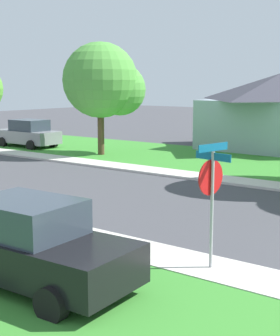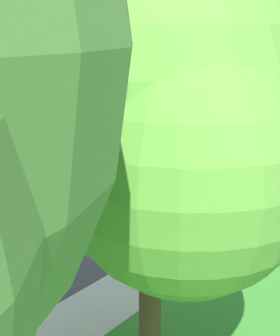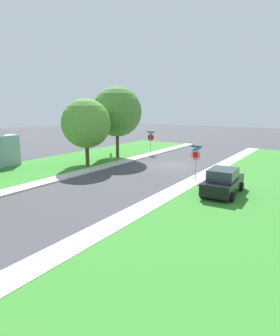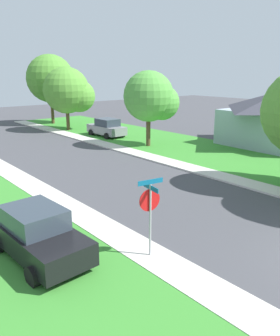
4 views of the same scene
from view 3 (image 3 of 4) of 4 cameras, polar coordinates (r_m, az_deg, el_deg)
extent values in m
plane|color=#424247|center=(28.88, 5.66, 0.66)|extent=(120.00, 120.00, 0.00)
cube|color=beige|center=(22.74, -19.64, -2.97)|extent=(1.40, 56.00, 0.10)
cube|color=#38842D|center=(26.56, -25.84, -1.41)|extent=(8.00, 56.00, 0.08)
cube|color=beige|center=(16.53, 0.87, -7.79)|extent=(1.40, 56.00, 0.10)
cube|color=#38842D|center=(14.76, 16.81, -10.86)|extent=(8.00, 56.00, 0.08)
cylinder|color=#9E9EA3|center=(34.88, 2.10, 4.82)|extent=(0.07, 0.07, 2.60)
cylinder|color=red|center=(34.84, 2.14, 6.06)|extent=(0.75, 0.20, 0.76)
cylinder|color=white|center=(34.86, 2.15, 6.06)|extent=(0.65, 0.15, 0.67)
cylinder|color=red|center=(34.86, 2.15, 6.06)|extent=(0.53, 0.13, 0.55)
cube|color=#0F5B84|center=(34.73, 2.12, 7.10)|extent=(0.90, 0.22, 0.16)
cube|color=#0F5B84|center=(34.75, 2.12, 6.79)|extent=(0.22, 0.90, 0.16)
cylinder|color=#9E9EA3|center=(22.55, 10.93, 0.66)|extent=(0.07, 0.07, 2.60)
cylinder|color=red|center=(22.37, 10.94, 2.53)|extent=(0.75, 0.17, 0.76)
cylinder|color=white|center=(22.36, 10.92, 2.52)|extent=(0.66, 0.12, 0.67)
cylinder|color=red|center=(22.36, 10.91, 2.52)|extent=(0.54, 0.10, 0.55)
cube|color=#0F5B84|center=(22.32, 11.07, 4.16)|extent=(0.91, 0.18, 0.16)
cube|color=#0F5B84|center=(22.35, 11.06, 3.68)|extent=(0.18, 0.91, 0.16)
cube|color=black|center=(19.60, 16.06, -3.10)|extent=(2.01, 4.38, 0.76)
cube|color=#2D3842|center=(19.24, 16.04, -1.17)|extent=(1.70, 2.18, 0.68)
cylinder|color=black|center=(21.16, 14.55, -2.98)|extent=(0.27, 0.65, 0.64)
cylinder|color=black|center=(20.78, 19.33, -3.55)|extent=(0.27, 0.65, 0.64)
cylinder|color=black|center=(18.70, 12.29, -4.84)|extent=(0.27, 0.65, 0.64)
cylinder|color=black|center=(18.26, 17.69, -5.55)|extent=(0.27, 0.65, 0.64)
cylinder|color=#4C3823|center=(28.26, -10.36, 2.83)|extent=(0.36, 0.36, 2.48)
sphere|color=#569734|center=(27.96, -10.58, 8.64)|extent=(4.64, 4.64, 4.64)
sphere|color=#569734|center=(29.22, -11.09, 7.61)|extent=(3.25, 3.25, 3.25)
cylinder|color=#4C3823|center=(32.35, -4.47, 4.79)|extent=(0.36, 0.36, 3.23)
sphere|color=#498333|center=(32.11, -4.57, 11.00)|extent=(5.39, 5.39, 5.39)
sphere|color=#498333|center=(33.51, -5.37, 9.87)|extent=(3.77, 3.77, 3.77)
cylinder|color=gold|center=(31.09, -5.76, 2.12)|extent=(0.22, 0.22, 0.70)
sphere|color=gold|center=(31.03, -5.77, 2.79)|extent=(0.22, 0.22, 0.22)
cylinder|color=gold|center=(30.99, -5.56, 2.28)|extent=(0.10, 0.08, 0.08)
cylinder|color=gold|center=(31.16, -5.97, 2.33)|extent=(0.10, 0.08, 0.08)
camera|label=1|loc=(25.72, 35.45, 6.13)|focal=54.71mm
camera|label=2|loc=(35.12, -9.05, 11.09)|focal=53.59mm
camera|label=4|loc=(28.40, 31.20, 11.17)|focal=37.10mm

